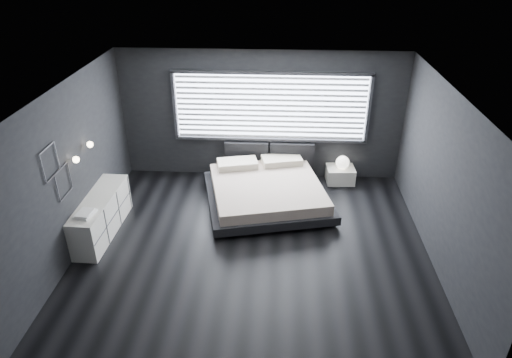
{
  "coord_description": "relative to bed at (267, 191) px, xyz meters",
  "views": [
    {
      "loc": [
        0.43,
        -6.41,
        4.85
      ],
      "look_at": [
        0.0,
        0.85,
        0.9
      ],
      "focal_mm": 32.0,
      "sensor_mm": 36.0,
      "label": 1
    }
  ],
  "objects": [
    {
      "name": "bed",
      "position": [
        0.0,
        0.0,
        0.0
      ],
      "size": [
        2.79,
        2.71,
        0.61
      ],
      "color": "black",
      "rests_on": "ground"
    },
    {
      "name": "book_stack",
      "position": [
        -2.94,
        -1.76,
        0.47
      ],
      "size": [
        0.32,
        0.39,
        0.07
      ],
      "color": "white",
      "rests_on": "dresser"
    },
    {
      "name": "dresser",
      "position": [
        -2.95,
        -1.2,
        0.08
      ],
      "size": [
        0.56,
        1.82,
        0.72
      ],
      "color": "silver",
      "rests_on": "ground"
    },
    {
      "name": "room",
      "position": [
        -0.17,
        -1.51,
        1.12
      ],
      "size": [
        6.04,
        6.0,
        2.8
      ],
      "color": "black",
      "rests_on": "ground"
    },
    {
      "name": "wall_art_upper",
      "position": [
        -3.15,
        -2.06,
        1.57
      ],
      "size": [
        0.01,
        0.48,
        0.48
      ],
      "color": "#47474C",
      "rests_on": "ground"
    },
    {
      "name": "nightstand",
      "position": [
        1.58,
        0.99,
        -0.11
      ],
      "size": [
        0.62,
        0.53,
        0.35
      ],
      "primitive_type": "cube",
      "rotation": [
        0.0,
        0.0,
        0.06
      ],
      "color": "silver",
      "rests_on": "ground"
    },
    {
      "name": "orb_lamp",
      "position": [
        1.6,
        0.95,
        0.21
      ],
      "size": [
        0.29,
        0.29,
        0.29
      ],
      "primitive_type": "sphere",
      "color": "white",
      "rests_on": "nightstand"
    },
    {
      "name": "wall_art_lower",
      "position": [
        -3.15,
        -1.81,
        1.1
      ],
      "size": [
        0.01,
        0.48,
        0.48
      ],
      "color": "#47474C",
      "rests_on": "ground"
    },
    {
      "name": "headboard",
      "position": [
        0.01,
        1.13,
        0.29
      ],
      "size": [
        1.96,
        0.16,
        0.52
      ],
      "color": "black",
      "rests_on": "ground"
    },
    {
      "name": "sconce_far",
      "position": [
        -3.06,
        -0.86,
        1.32
      ],
      "size": [
        0.18,
        0.11,
        0.11
      ],
      "color": "silver",
      "rests_on": "ground"
    },
    {
      "name": "window",
      "position": [
        0.03,
        1.18,
        1.33
      ],
      "size": [
        4.14,
        0.09,
        1.52
      ],
      "color": "white",
      "rests_on": "ground"
    },
    {
      "name": "sconce_near",
      "position": [
        -3.06,
        -1.46,
        1.32
      ],
      "size": [
        0.18,
        0.11,
        0.11
      ],
      "color": "silver",
      "rests_on": "ground"
    }
  ]
}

